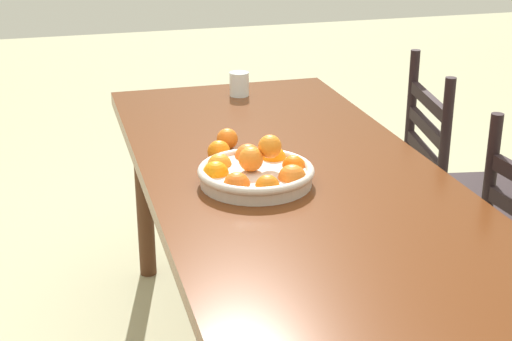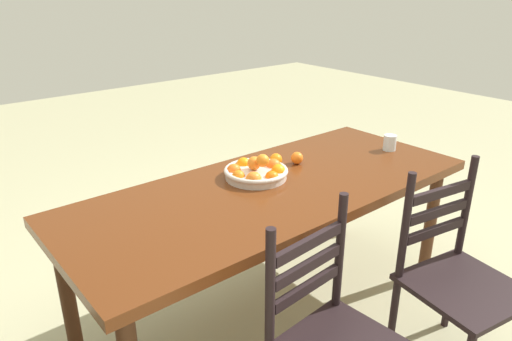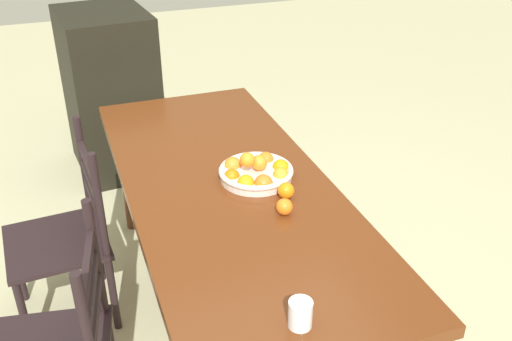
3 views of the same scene
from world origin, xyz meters
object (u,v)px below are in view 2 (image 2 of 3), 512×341
Objects in this scene: fruit_bowl at (256,171)px; drinking_glass at (390,143)px; orange_loose_0 at (297,158)px; orange_loose_1 at (276,160)px; dining_table at (274,199)px; chair_near_window at (456,278)px.

fruit_bowl reaches higher than drinking_glass.
orange_loose_1 is at bearing -25.35° from orange_loose_0.
dining_table is 31.36× the size of orange_loose_0.
orange_loose_0 is at bearing -154.48° from dining_table.
fruit_bowl is 0.20m from orange_loose_1.
chair_near_window reaches higher than orange_loose_1.
fruit_bowl reaches higher than orange_loose_0.
drinking_glass is (-0.58, 0.19, 0.01)m from orange_loose_0.
orange_loose_0 is 0.73× the size of drinking_glass.
orange_loose_0 is (0.12, -0.91, 0.34)m from chair_near_window.
fruit_bowl is 0.30m from orange_loose_0.
chair_near_window is 10.47× the size of drinking_glass.
fruit_bowl reaches higher than dining_table.
orange_loose_0 is at bearing -177.78° from fruit_bowl.
chair_near_window reaches higher than orange_loose_0.
chair_near_window is 2.93× the size of fruit_bowl.
orange_loose_1 is at bearing -161.49° from fruit_bowl.
orange_loose_0 reaches higher than dining_table.
dining_table is at bearing -3.07° from drinking_glass.
dining_table is 0.88m from drinking_glass.
orange_loose_0 is at bearing -17.77° from drinking_glass.
chair_near_window reaches higher than dining_table.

